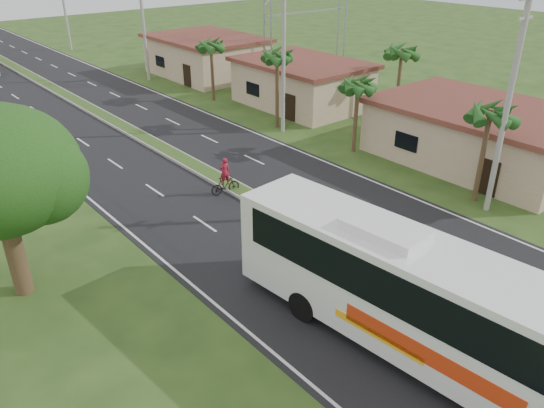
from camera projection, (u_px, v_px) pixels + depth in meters
ground at (418, 290)px, 21.05m from camera, size 180.00×180.00×0.00m
road_asphalt at (165, 151)px, 34.74m from camera, size 14.00×160.00×0.02m
median_strip at (165, 149)px, 34.69m from camera, size 1.20×160.00×0.18m
lane_edge_left at (64, 177)px, 30.91m from camera, size 0.12×160.00×0.01m
lane_edge_right at (246, 129)px, 38.58m from camera, size 0.12×160.00×0.01m
shop_near at (479, 134)px, 32.37m from camera, size 8.60×12.60×3.52m
shop_mid at (302, 83)px, 43.28m from camera, size 7.60×10.60×3.67m
shop_far at (206, 56)px, 52.83m from camera, size 8.60×11.60×3.82m
palm_verge_a at (490, 114)px, 26.12m from camera, size 2.40×2.40×5.45m
palm_verge_b at (358, 85)px, 32.68m from camera, size 2.40×2.40×5.05m
palm_verge_c at (277, 56)px, 36.78m from camera, size 2.40×2.40×5.85m
palm_verge_d at (211, 46)px, 43.48m from camera, size 2.40×2.40×5.25m
palm_behind_shop at (402, 52)px, 39.11m from camera, size 2.40×2.40×5.65m
utility_pole_a at (508, 102)px, 24.72m from camera, size 1.60×0.28×11.00m
utility_pole_b at (283, 42)px, 35.39m from camera, size 3.20×0.28×12.00m
utility_pole_c at (143, 19)px, 49.36m from camera, size 1.60×0.28×11.00m
utility_pole_d at (64, 3)px, 63.16m from camera, size 1.60×0.28×10.50m
billboard_lattice at (308, 3)px, 51.09m from camera, size 10.18×1.18×12.07m
coach_bus_main at (413, 291)px, 16.99m from camera, size 3.98×13.66×4.35m
motorcyclist at (225, 181)px, 28.61m from camera, size 1.72×0.76×2.10m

